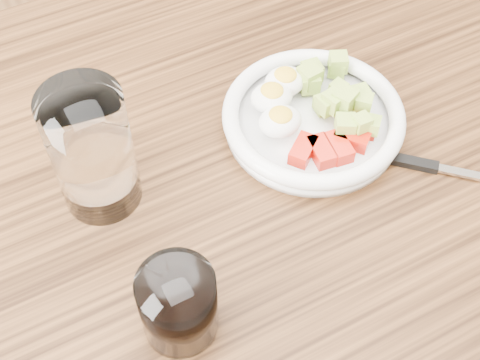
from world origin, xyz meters
name	(u,v)px	position (x,y,z in m)	size (l,w,h in m)	color
dining_table	(251,245)	(0.00, 0.00, 0.67)	(1.50, 0.90, 0.77)	brown
bowl	(312,115)	(0.11, 0.06, 0.79)	(0.22, 0.22, 0.06)	white
fork	(420,164)	(0.19, -0.05, 0.77)	(0.16, 0.15, 0.01)	black
water_glass	(92,151)	(-0.14, 0.08, 0.85)	(0.09, 0.09, 0.15)	white
coffee_glass	(178,305)	(-0.13, -0.10, 0.81)	(0.07, 0.07, 0.09)	white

